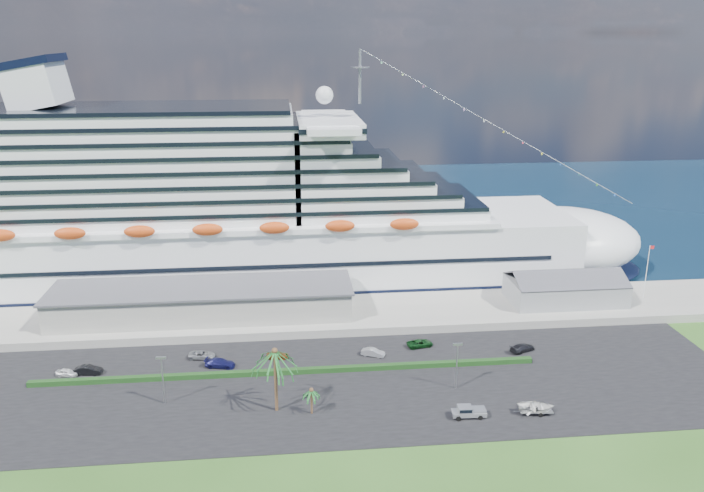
{
  "coord_description": "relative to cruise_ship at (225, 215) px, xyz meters",
  "views": [
    {
      "loc": [
        -8.0,
        -92.82,
        57.37
      ],
      "look_at": [
        4.71,
        30.0,
        18.9
      ],
      "focal_mm": 35.0,
      "sensor_mm": 36.0,
      "label": 1
    }
  ],
  "objects": [
    {
      "name": "palm_tall",
      "position": [
        11.53,
        -60.0,
        -7.49
      ],
      "size": [
        8.82,
        8.82,
        11.13
      ],
      "color": "#47301E",
      "rests_on": "ground"
    },
    {
      "name": "port_shed",
      "position": [
        73.53,
        -24.0,
        -12.3
      ],
      "size": [
        24.0,
        12.31,
        7.37
      ],
      "color": "gray",
      "rests_on": "wharf"
    },
    {
      "name": "pickup_truck",
      "position": [
        41.2,
        -65.15,
        -15.54
      ],
      "size": [
        5.44,
        2.22,
        1.89
      ],
      "color": "black",
      "rests_on": "asphalt_lot"
    },
    {
      "name": "terminal_building",
      "position": [
        -3.47,
        -24.0,
        -11.68
      ],
      "size": [
        61.0,
        15.0,
        6.3
      ],
      "color": "gray",
      "rests_on": "wharf"
    },
    {
      "name": "flagpole",
      "position": [
        91.57,
        -24.0,
        -8.43
      ],
      "size": [
        1.08,
        0.16,
        12.0
      ],
      "color": "silver",
      "rests_on": "wharf"
    },
    {
      "name": "parked_car_1",
      "position": [
        -21.34,
        -44.48,
        -15.79
      ],
      "size": [
        4.9,
        2.06,
        1.58
      ],
      "primitive_type": "imported",
      "rotation": [
        0.0,
        0.0,
        1.49
      ],
      "color": "black",
      "rests_on": "asphalt_lot"
    },
    {
      "name": "boat_trailer",
      "position": [
        52.03,
        -65.32,
        -15.35
      ],
      "size": [
        6.58,
        4.57,
        1.85
      ],
      "color": "gray",
      "rests_on": "asphalt_lot"
    },
    {
      "name": "hedge",
      "position": [
        13.53,
        -48.0,
        -16.12
      ],
      "size": [
        88.0,
        1.1,
        0.9
      ],
      "primitive_type": "cube",
      "color": "black",
      "rests_on": "asphalt_lot"
    },
    {
      "name": "water",
      "position": [
        21.53,
        66.0,
        -16.68
      ],
      "size": [
        420.0,
        160.0,
        0.02
      ],
      "primitive_type": "cube",
      "color": "#0B1F32",
      "rests_on": "ground"
    },
    {
      "name": "parked_car_0",
      "position": [
        -24.88,
        -44.85,
        -15.92
      ],
      "size": [
        4.08,
        2.42,
        1.3
      ],
      "primitive_type": "imported",
      "rotation": [
        0.0,
        0.0,
        1.33
      ],
      "color": "silver",
      "rests_on": "asphalt_lot"
    },
    {
      "name": "cruise_ship",
      "position": [
        0.0,
        0.0,
        0.0
      ],
      "size": [
        191.0,
        38.0,
        54.0
      ],
      "color": "silver",
      "rests_on": "ground"
    },
    {
      "name": "lamp_post_left",
      "position": [
        -6.47,
        -56.0,
        -11.35
      ],
      "size": [
        1.6,
        0.35,
        8.27
      ],
      "color": "gray",
      "rests_on": "asphalt_lot"
    },
    {
      "name": "parked_car_7",
      "position": [
        57.45,
        -43.61,
        -15.83
      ],
      "size": [
        5.54,
        4.0,
        1.49
      ],
      "primitive_type": "imported",
      "rotation": [
        0.0,
        0.0,
        1.99
      ],
      "color": "black",
      "rests_on": "asphalt_lot"
    },
    {
      "name": "wharf",
      "position": [
        21.53,
        -24.0,
        -15.79
      ],
      "size": [
        240.0,
        20.0,
        1.8
      ],
      "primitive_type": "cube",
      "color": "gray",
      "rests_on": "ground"
    },
    {
      "name": "ground",
      "position": [
        21.53,
        -64.0,
        -16.69
      ],
      "size": [
        420.0,
        420.0,
        0.0
      ],
      "primitive_type": "plane",
      "color": "#294E1A",
      "rests_on": "ground"
    },
    {
      "name": "asphalt_lot",
      "position": [
        21.53,
        -53.0,
        -16.63
      ],
      "size": [
        140.0,
        38.0,
        0.12
      ],
      "primitive_type": "cube",
      "color": "black",
      "rests_on": "ground"
    },
    {
      "name": "palm_short",
      "position": [
        17.03,
        -61.5,
        -13.03
      ],
      "size": [
        3.53,
        3.53,
        4.56
      ],
      "color": "#47301E",
      "rests_on": "ground"
    },
    {
      "name": "parked_car_5",
      "position": [
        29.26,
        -42.67,
        -15.86
      ],
      "size": [
        4.58,
        3.13,
        1.43
      ],
      "primitive_type": "imported",
      "rotation": [
        0.0,
        0.0,
        1.16
      ],
      "color": "#939399",
      "rests_on": "asphalt_lot"
    },
    {
      "name": "parked_car_4",
      "position": [
        11.66,
        -41.85,
        -15.89
      ],
      "size": [
        4.18,
        2.02,
        1.38
      ],
      "primitive_type": "imported",
      "rotation": [
        0.0,
        0.0,
        1.47
      ],
      "color": "maroon",
      "rests_on": "asphalt_lot"
    },
    {
      "name": "parked_car_3",
      "position": [
        1.43,
        -44.19,
        -15.79
      ],
      "size": [
        5.73,
        3.28,
        1.56
      ],
      "primitive_type": "imported",
      "rotation": [
        0.0,
        0.0,
        1.36
      ],
      "color": "#16174F",
      "rests_on": "asphalt_lot"
    },
    {
      "name": "lamp_post_right",
      "position": [
        41.53,
        -56.0,
        -11.35
      ],
      "size": [
        1.6,
        0.35,
        8.27
      ],
      "color": "gray",
      "rests_on": "asphalt_lot"
    },
    {
      "name": "parked_car_6",
      "position": [
        38.69,
        -39.66,
        -15.88
      ],
      "size": [
        5.34,
        3.22,
        1.39
      ],
      "primitive_type": "imported",
      "rotation": [
        0.0,
        0.0,
        1.76
      ],
      "color": "#0E3914",
      "rests_on": "asphalt_lot"
    },
    {
      "name": "parked_car_2",
      "position": [
        -2.17,
        -40.37,
        -15.9
      ],
      "size": [
        5.04,
        2.72,
        1.34
      ],
      "primitive_type": "imported",
      "rotation": [
        0.0,
        0.0,
        1.47
      ],
      "color": "gray",
      "rests_on": "asphalt_lot"
    }
  ]
}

